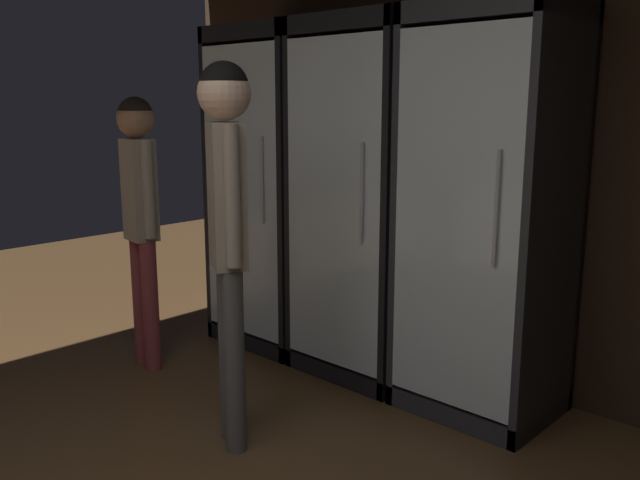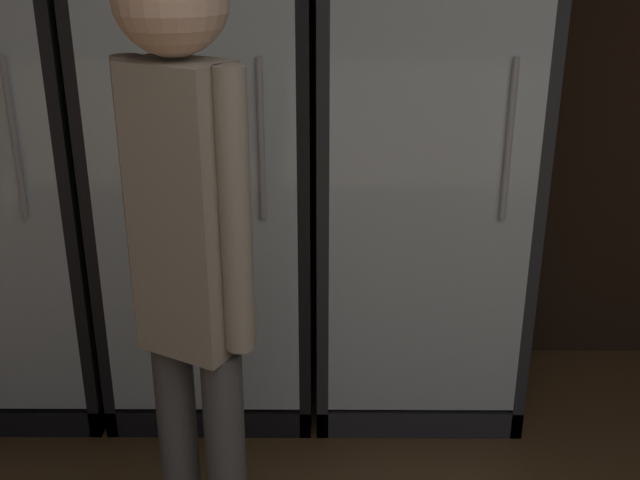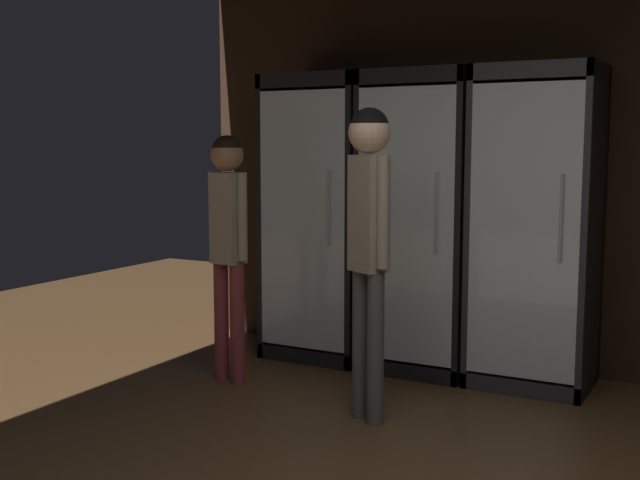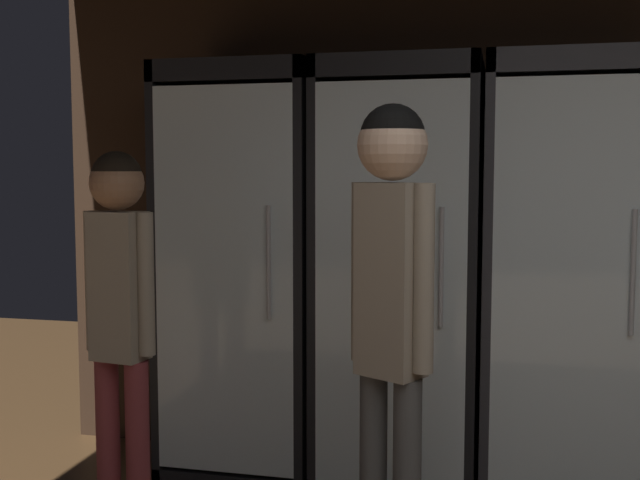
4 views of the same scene
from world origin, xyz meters
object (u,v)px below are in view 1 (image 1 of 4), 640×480
object	(u,v)px
shopper_near	(227,201)
shopper_far	(140,198)
cooler_center	(492,219)
cooler_left	(373,204)
cooler_far_left	(282,193)

from	to	relation	value
shopper_near	shopper_far	distance (m)	1.12
cooler_center	shopper_far	distance (m)	1.94
cooler_center	cooler_left	bearing A→B (deg)	179.97
cooler_left	shopper_near	size ratio (longest dim) A/B	1.17
cooler_far_left	cooler_left	size ratio (longest dim) A/B	1.00
cooler_left	cooler_center	distance (m)	0.75
cooler_center	shopper_near	bearing A→B (deg)	-118.64
cooler_left	shopper_far	xyz separation A→B (m)	(-0.97, -0.90, 0.03)
cooler_far_left	shopper_far	size ratio (longest dim) A/B	1.27
cooler_far_left	shopper_near	world-z (taller)	cooler_far_left
cooler_far_left	shopper_far	bearing A→B (deg)	-103.51
cooler_center	shopper_near	distance (m)	1.31
shopper_near	shopper_far	bearing A→B (deg)	167.29
cooler_far_left	cooler_left	xyz separation A→B (m)	(0.75, -0.00, 0.00)
cooler_far_left	shopper_far	world-z (taller)	cooler_far_left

